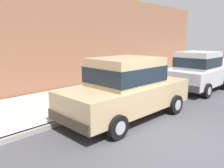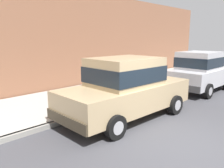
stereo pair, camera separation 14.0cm
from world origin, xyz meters
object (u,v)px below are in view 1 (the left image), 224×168
car_tan_sedan (127,87)px  dog_tan (97,85)px  car_silver_hatchback (199,71)px  fire_hydrant (158,80)px

car_tan_sedan → dog_tan: 3.24m
car_tan_sedan → car_silver_hatchback: car_tan_sedan is taller
car_tan_sedan → car_silver_hatchback: 5.22m
car_silver_hatchback → fire_hydrant: car_silver_hatchback is taller
car_tan_sedan → car_silver_hatchback: (0.12, 5.21, -0.01)m
dog_tan → car_tan_sedan: bearing=-26.0°
car_silver_hatchback → fire_hydrant: bearing=-147.4°
dog_tan → car_silver_hatchback: bearing=52.0°
car_silver_hatchback → fire_hydrant: 1.93m
car_tan_sedan → dog_tan: bearing=154.0°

